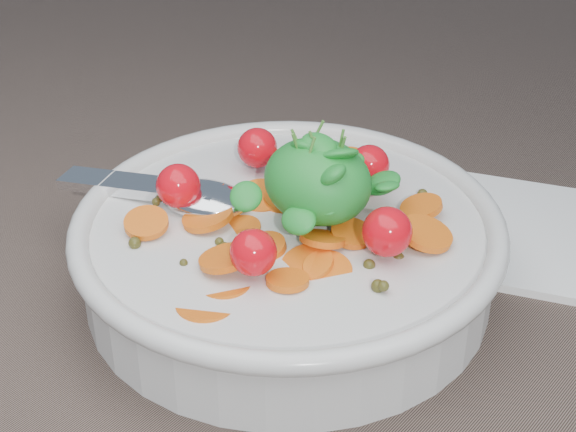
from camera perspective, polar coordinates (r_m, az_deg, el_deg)
The scene contains 3 objects.
ground at distance 0.51m, azimuth 1.31°, elevation -6.90°, with size 6.00×6.00×0.00m, color brown.
bowl at distance 0.52m, azimuth 0.02°, elevation -2.03°, with size 0.27×0.25×0.11m.
napkin at distance 0.60m, azimuth 12.94°, elevation -0.74°, with size 0.15×0.13×0.01m, color white.
Camera 1 is at (0.24, -0.31, 0.32)m, focal length 55.00 mm.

